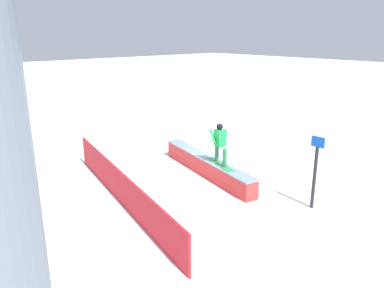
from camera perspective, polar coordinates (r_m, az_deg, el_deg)
ground_plane at (r=13.55m, az=2.25°, el=-4.68°), size 120.00×120.00×0.00m
grind_box at (r=13.45m, az=2.27°, el=-3.50°), size 5.22×1.58×0.66m
snowboarder at (r=12.48m, az=4.29°, el=0.25°), size 1.53×0.73×1.40m
safety_fence at (r=11.36m, az=-10.89°, el=-6.49°), size 8.21×1.73×1.05m
trail_marker at (r=11.22m, az=18.36°, el=-3.92°), size 0.40×0.10×2.16m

